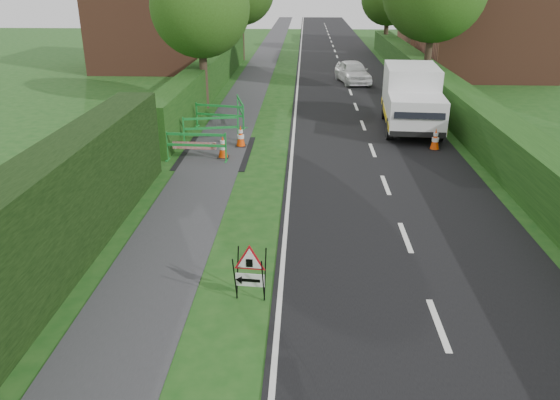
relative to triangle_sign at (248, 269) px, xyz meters
name	(u,v)px	position (x,y,z in m)	size (l,w,h in m)	color
ground	(296,358)	(0.94, -1.67, -0.69)	(120.00, 120.00, 0.00)	#174614
road_surface	(338,59)	(3.44, 33.33, -0.68)	(6.00, 90.00, 0.02)	black
footpath	(265,58)	(-2.06, 33.33, -0.68)	(2.00, 90.00, 0.02)	#2D2D30
hedge_west_far	(211,91)	(-4.06, 20.33, -0.69)	(1.00, 24.00, 1.80)	#14380F
hedge_east	(454,121)	(7.44, 14.33, -0.69)	(1.20, 50.00, 1.50)	#14380F
house_west	(153,23)	(-9.06, 28.33, 2.21)	(7.50, 7.40, 7.88)	brown
house_east_a	(486,27)	(11.94, 26.33, 2.21)	(7.50, 7.40, 7.88)	brown
house_east_b	(447,13)	(12.94, 40.33, 2.21)	(7.50, 7.40, 7.88)	brown
tree_nw	(200,7)	(-3.66, 16.33, 3.80)	(4.40, 4.40, 6.70)	#2D2116
triangle_sign	(248,269)	(0.00, 0.00, 0.00)	(0.73, 0.73, 0.99)	black
works_van	(412,97)	(5.29, 13.10, 0.58)	(2.44, 5.38, 2.39)	silver
traffic_cone_0	(435,139)	(5.66, 10.05, -0.29)	(0.38, 0.38, 0.79)	black
traffic_cone_1	(433,124)	(6.01, 12.17, -0.29)	(0.38, 0.38, 0.79)	black
traffic_cone_2	(426,112)	(6.19, 14.30, -0.29)	(0.38, 0.38, 0.79)	black
traffic_cone_3	(223,147)	(-1.74, 8.76, -0.29)	(0.38, 0.38, 0.79)	black
traffic_cone_4	(241,136)	(-1.29, 10.13, -0.29)	(0.38, 0.38, 0.79)	black
ped_barrier_0	(196,143)	(-2.58, 8.38, -0.06)	(2.08, 0.47, 1.00)	#17802E
ped_barrier_1	(211,126)	(-2.44, 10.62, -0.06)	(2.09, 0.77, 1.00)	#17802E
ped_barrier_2	(220,113)	(-2.42, 12.68, -0.06)	(2.09, 0.77, 1.00)	#17802E
ped_barrier_3	(240,108)	(-1.69, 13.66, -0.06)	(0.81, 2.09, 1.00)	#17802E
redwhite_plank	(195,158)	(-2.70, 8.69, -0.69)	(1.50, 0.04, 0.25)	red
hatchback_car	(353,72)	(3.77, 23.24, -0.05)	(1.50, 3.73, 1.27)	white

